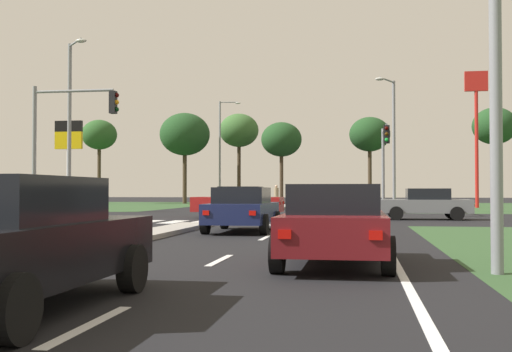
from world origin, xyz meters
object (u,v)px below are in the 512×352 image
Objects in this scene: treeline_near at (99,135)px; treeline_sixth at (495,127)px; car_grey_sixth at (425,204)px; car_navy_seventh at (243,209)px; street_lamp_third at (392,137)px; street_lamp_fourth at (221,147)px; street_lamp_second at (70,120)px; pedestrian_at_median at (276,194)px; car_silver_near at (252,198)px; traffic_signal_far_right at (384,152)px; treeline_fourth at (281,140)px; treeline_fifth at (370,135)px; fastfood_pole_sign at (476,108)px; car_maroon_second at (335,224)px; car_blue_third at (240,199)px; car_red_fourth at (238,202)px; car_black_fifth at (9,242)px; treeline_third at (239,131)px; treeline_second at (185,135)px; traffic_signal_near_left at (64,129)px; fuel_price_totem at (69,145)px.

treeline_sixth is at bearing 5.00° from treeline_near.
car_grey_sixth is 0.95× the size of car_navy_seventh.
street_lamp_third is 0.77× the size of street_lamp_fourth.
street_lamp_second is 5.37× the size of pedestrian_at_median.
traffic_signal_far_right reaches higher than car_silver_near.
treeline_fourth is 0.93× the size of treeline_fifth.
street_lamp_fourth reaches higher than car_grey_sixth.
treeline_fifth is (-1.97, 36.07, 6.47)m from car_grey_sixth.
street_lamp_third is 14.33m from fastfood_pole_sign.
car_maroon_second is 0.94× the size of car_blue_third.
treeline_sixth reaches higher than car_red_fourth.
street_lamp_second is at bearing 114.36° from car_black_fifth.
treeline_third is (-22.63, 16.50, 0.03)m from fastfood_pole_sign.
treeline_near is (-24.29, 44.60, 6.69)m from car_navy_seventh.
treeline_second reaches higher than car_grey_sixth.
treeline_third reaches higher than street_lamp_second.
street_lamp_fourth is at bearing -68.80° from car_silver_near.
traffic_signal_near_left is at bearing 114.77° from car_black_fifth.
treeline_near is (-22.20, 20.00, 6.31)m from pedestrian_at_median.
car_silver_near is 21.01m from treeline_third.
traffic_signal_near_left reaches higher than pedestrian_at_median.
treeline_fifth is (4.99, 60.15, 6.45)m from car_black_fifth.
car_red_fourth reaches higher than car_silver_near.
car_silver_near is at bearing 126.00° from traffic_signal_far_right.
treeline_fourth is at bearing 68.76° from fuel_price_totem.
fuel_price_totem is (-17.83, 25.98, 3.50)m from car_maroon_second.
car_black_fifth reaches higher than car_grey_sixth.
pedestrian_at_median is 23.46m from treeline_fifth.
car_blue_third is 29.16m from treeline_near.
car_maroon_second is at bearing 55.62° from car_black_fifth.
car_grey_sixth is at bearing -47.91° from treeline_near.
street_lamp_third is 32.49m from treeline_third.
street_lamp_second reaches higher than street_lamp_third.
street_lamp_third is at bearing -66.95° from treeline_fourth.
car_red_fourth is at bearing -70.00° from treeline_second.
car_maroon_second is 0.51× the size of street_lamp_third.
car_maroon_second is at bearing -48.43° from traffic_signal_near_left.
car_silver_near is 0.47× the size of treeline_second.
car_navy_seventh is 0.49× the size of treeline_fifth.
street_lamp_second reaches higher than car_red_fourth.
street_lamp_third reaches higher than fuel_price_totem.
street_lamp_second is 1.05× the size of treeline_fourth.
car_grey_sixth is 0.47× the size of treeline_fifth.
traffic_signal_near_left is at bearing -81.49° from treeline_second.
traffic_signal_near_left is at bearing -128.27° from fastfood_pole_sign.
treeline_near reaches higher than car_red_fourth.
pedestrian_at_median is at bearing 94.87° from car_navy_seventh.
treeline_sixth reaches higher than car_grey_sixth.
traffic_signal_far_right reaches higher than pedestrian_at_median.
street_lamp_second is 0.88× the size of treeline_sixth.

